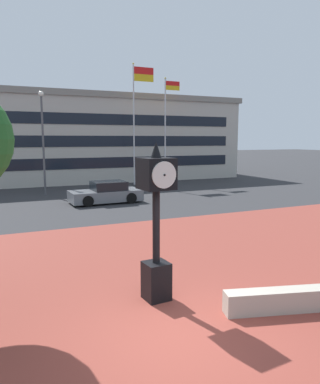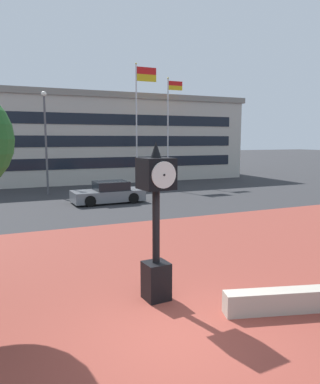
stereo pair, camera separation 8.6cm
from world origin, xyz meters
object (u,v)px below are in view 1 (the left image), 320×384
object	(u,v)px
civic_building	(78,138)
street_lamp_post	(43,133)
flagpole_primary	(136,112)
street_clock	(156,218)
car_street_near	(106,193)
flagpole_secondary	(166,124)

from	to	relation	value
civic_building	street_lamp_post	size ratio (longest dim) A/B	4.20
flagpole_primary	street_lamp_post	bearing A→B (deg)	-160.24
street_clock	flagpole_primary	world-z (taller)	flagpole_primary
car_street_near	street_lamp_post	size ratio (longest dim) A/B	0.61
street_clock	street_lamp_post	xyz separation A→B (m)	(-0.29, 18.44, 2.25)
car_street_near	street_lamp_post	xyz separation A→B (m)	(-2.92, 4.89, 3.64)
flagpole_primary	street_clock	bearing A→B (deg)	-109.38
flagpole_primary	civic_building	world-z (taller)	flagpole_primary
car_street_near	flagpole_primary	distance (m)	10.54
street_clock	flagpole_primary	bearing A→B (deg)	65.98
flagpole_secondary	street_clock	bearing A→B (deg)	-115.63
flagpole_secondary	street_lamp_post	xyz separation A→B (m)	(-10.47, -2.78, -0.83)
car_street_near	flagpole_primary	world-z (taller)	flagpole_primary
street_clock	car_street_near	distance (m)	13.88
flagpole_primary	flagpole_secondary	xyz separation A→B (m)	(2.72, -0.00, -0.89)
car_street_near	flagpole_secondary	world-z (taller)	flagpole_secondary
street_clock	civic_building	world-z (taller)	civic_building
civic_building	street_clock	bearing A→B (deg)	-98.40
street_clock	civic_building	bearing A→B (deg)	76.97
car_street_near	civic_building	xyz separation A→B (m)	(1.75, 16.22, 3.29)
flagpole_secondary	street_lamp_post	bearing A→B (deg)	-165.10
street_lamp_post	flagpole_primary	bearing A→B (deg)	19.76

